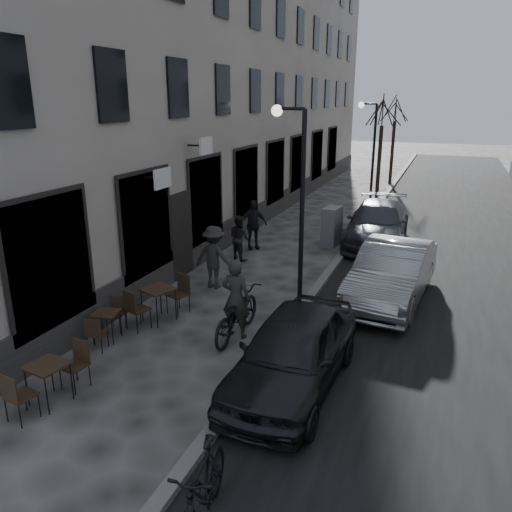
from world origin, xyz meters
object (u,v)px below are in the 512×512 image
Objects in this scene: car_near at (293,351)px; moped at (202,493)px; streetlamp_near at (296,185)px; bicycle at (236,313)px; pedestrian_near at (239,238)px; streetlamp_far at (370,145)px; pedestrian_far at (253,225)px; bistro_set_c at (159,301)px; bistro_set_b at (107,323)px; car_mid at (392,273)px; car_far at (377,224)px; pedestrian_mid at (214,257)px; tree_far at (396,108)px; utility_cabinet at (332,226)px; tree_near at (383,110)px; bistro_set_a at (49,379)px.

car_near is 2.26× the size of moped.
streetlamp_near reaches higher than bicycle.
streetlamp_far is at bearing -80.61° from pedestrian_near.
streetlamp_far is 2.83× the size of pedestrian_far.
pedestrian_far is 0.42× the size of car_near.
car_near is at bearing -3.08° from bistro_set_c.
moped reaches higher than bistro_set_b.
pedestrian_far is 0.38× the size of car_mid.
car_far is (1.25, -5.38, -2.39)m from streetlamp_far.
streetlamp_far is 2.79× the size of pedestrian_mid.
pedestrian_mid reaches higher than bistro_set_c.
bicycle is at bearing -104.53° from car_far.
streetlamp_far reaches higher than pedestrian_mid.
streetlamp_far is 9.12m from tree_far.
utility_cabinet is at bearing 100.62° from car_near.
utility_cabinet is 0.80× the size of pedestrian_far.
car_mid reaches higher than moped.
car_near is (1.10, -18.91, -3.93)m from tree_near.
moped is (-0.16, -14.12, -0.20)m from car_far.
tree_far is at bearing 83.31° from moped.
car_near is at bearing -74.70° from utility_cabinet.
pedestrian_far reaches higher than car_near.
pedestrian_near is at bearing 99.28° from bistro_set_a.
moped is at bearing -89.24° from car_near.
bicycle is 5.41m from moped.
car_far is at bearing 81.20° from bistro_set_a.
bistro_set_b is 1.43m from bistro_set_c.
bistro_set_c is 0.81× the size of bicycle.
car_mid is 5.64m from car_far.
bistro_set_b is at bearing 112.24° from bistro_set_a.
streetlamp_near is 1.07× the size of car_mid.
car_near is at bearing -87.47° from tree_far.
pedestrian_mid is at bearing 65.14° from bistro_set_b.
streetlamp_far is 11.41m from car_mid.
utility_cabinet is 1.77m from car_far.
moped is (3.56, -7.78, -0.34)m from pedestrian_mid.
car_mid is (2.40, -10.90, -2.38)m from streetlamp_far.
tree_near reaches higher than car_far.
moped is at bearing -34.06° from bistro_set_c.
streetlamp_near is 3.55m from car_mid.
car_mid is (1.23, 5.02, 0.05)m from car_near.
bistro_set_b is 0.29× the size of car_mid.
tree_near is 11.71m from pedestrian_far.
streetlamp_near is 2.79× the size of pedestrian_mid.
car_far is at bearing -85.31° from tree_far.
tree_far is 23.81m from bistro_set_c.
car_mid is at bearing 72.62° from moped.
pedestrian_mid is at bearing 103.31° from bistro_set_c.
utility_cabinet is at bearing -91.38° from tree_far.
pedestrian_near is 5.53m from car_mid.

